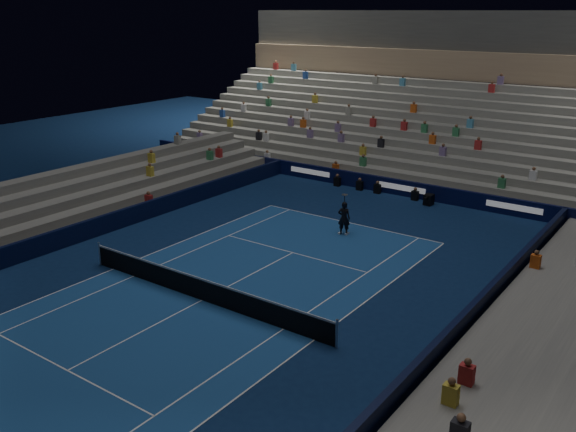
# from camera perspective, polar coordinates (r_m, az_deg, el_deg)

# --- Properties ---
(ground) EXTENTS (90.00, 90.00, 0.00)m
(ground) POSITION_cam_1_polar(r_m,az_deg,el_deg) (25.73, -7.89, -7.67)
(ground) COLOR #0B1E45
(ground) RESTS_ON ground
(court_surface) EXTENTS (10.97, 23.77, 0.01)m
(court_surface) POSITION_cam_1_polar(r_m,az_deg,el_deg) (25.73, -7.89, -7.66)
(court_surface) COLOR navy
(court_surface) RESTS_ON ground
(sponsor_barrier_far) EXTENTS (44.00, 0.25, 1.00)m
(sponsor_barrier_far) POSITION_cam_1_polar(r_m,az_deg,el_deg) (40.06, 10.50, 2.55)
(sponsor_barrier_far) COLOR black
(sponsor_barrier_far) RESTS_ON ground
(sponsor_barrier_east) EXTENTS (0.25, 37.00, 1.00)m
(sponsor_barrier_east) POSITION_cam_1_polar(r_m,az_deg,el_deg) (20.76, 12.50, -13.23)
(sponsor_barrier_east) COLOR black
(sponsor_barrier_east) RESTS_ON ground
(sponsor_barrier_west) EXTENTS (0.25, 37.00, 1.00)m
(sponsor_barrier_west) POSITION_cam_1_polar(r_m,az_deg,el_deg) (32.55, -20.48, -2.07)
(sponsor_barrier_west) COLOR black
(sponsor_barrier_west) RESTS_ON ground
(grandstand_main) EXTENTS (44.00, 15.20, 11.20)m
(grandstand_main) POSITION_cam_1_polar(r_m,az_deg,el_deg) (47.95, 15.63, 8.30)
(grandstand_main) COLOR slate
(grandstand_main) RESTS_ON ground
(grandstand_east) EXTENTS (5.00, 37.00, 2.50)m
(grandstand_east) POSITION_cam_1_polar(r_m,az_deg,el_deg) (19.73, 22.13, -14.66)
(grandstand_east) COLOR slate
(grandstand_east) RESTS_ON ground
(grandstand_west) EXTENTS (5.00, 37.00, 2.50)m
(grandstand_west) POSITION_cam_1_polar(r_m,az_deg,el_deg) (35.25, -23.75, -0.23)
(grandstand_west) COLOR slate
(grandstand_west) RESTS_ON ground
(tennis_net) EXTENTS (12.90, 0.10, 1.10)m
(tennis_net) POSITION_cam_1_polar(r_m,az_deg,el_deg) (25.51, -7.94, -6.66)
(tennis_net) COLOR #B2B2B7
(tennis_net) RESTS_ON ground
(tennis_player) EXTENTS (0.76, 0.61, 1.80)m
(tennis_player) POSITION_cam_1_polar(r_m,az_deg,el_deg) (32.54, 5.16, -0.19)
(tennis_player) COLOR black
(tennis_player) RESTS_ON ground
(broadcast_camera) EXTENTS (0.50, 0.95, 0.65)m
(broadcast_camera) POSITION_cam_1_polar(r_m,az_deg,el_deg) (38.49, 12.79, 1.48)
(broadcast_camera) COLOR black
(broadcast_camera) RESTS_ON ground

